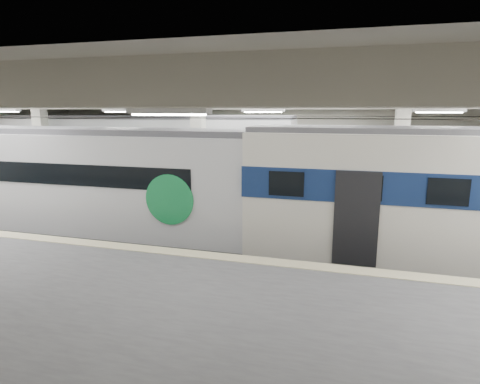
% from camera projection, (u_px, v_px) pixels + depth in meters
% --- Properties ---
extents(station_hall, '(36.00, 24.00, 5.75)m').
position_uv_depth(station_hall, '(235.00, 170.00, 11.75)').
color(station_hall, black).
rests_on(station_hall, ground).
extents(modern_emu, '(13.27, 2.74, 4.31)m').
position_uv_depth(modern_emu, '(131.00, 188.00, 14.82)').
color(modern_emu, silver).
rests_on(modern_emu, ground).
extents(older_rer, '(13.56, 2.99, 4.47)m').
position_uv_depth(older_rer, '(474.00, 201.00, 11.75)').
color(older_rer, silver).
rests_on(older_rer, ground).
extents(far_train, '(14.99, 3.73, 4.71)m').
position_uv_depth(far_train, '(148.00, 160.00, 20.55)').
color(far_train, silver).
rests_on(far_train, ground).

